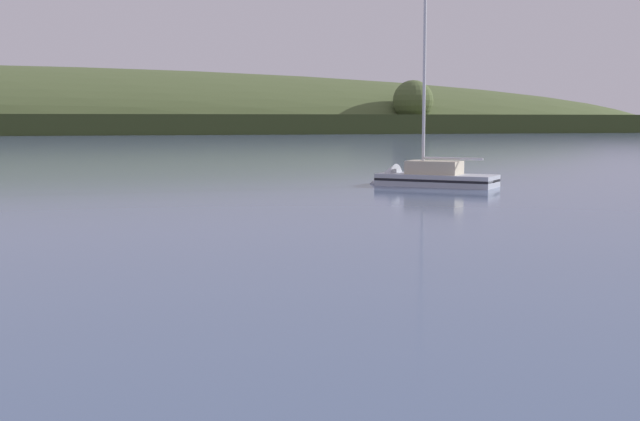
{
  "coord_description": "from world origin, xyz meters",
  "views": [
    {
      "loc": [
        -3.04,
        8.28,
        3.83
      ],
      "look_at": [
        5.59,
        34.92,
        0.82
      ],
      "focal_mm": 47.91,
      "sensor_mm": 36.0,
      "label": 1
    }
  ],
  "objects": [
    {
      "name": "sailboat_near_mooring",
      "position": [
        17.66,
        53.03,
        0.2
      ],
      "size": [
        7.07,
        7.05,
        11.95
      ],
      "rotation": [
        0.0,
        0.0,
        2.36
      ],
      "color": "#ADB2BC",
      "rests_on": "ground"
    }
  ]
}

